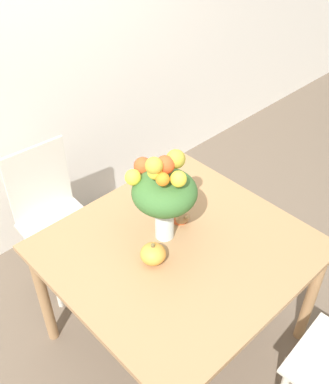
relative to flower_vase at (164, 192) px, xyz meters
The scene contains 7 objects.
ground_plane 1.05m from the flower_vase, 88.84° to the right, with size 12.00×12.00×0.00m, color brown.
wall_back 1.28m from the flower_vase, 89.90° to the left, with size 8.00×0.06×2.70m.
dining_table 0.39m from the flower_vase, 88.84° to the right, with size 1.18×1.12×0.76m.
flower_vase is the anchor object (origin of this frame).
pumpkin 0.29m from the flower_vase, 149.38° to the right, with size 0.12×0.12×0.11m.
turkey_figurine 0.28m from the flower_vase, ahead, with size 0.08×0.11×0.07m.
dining_chair_near_window 0.99m from the flower_vase, 103.54° to the left, with size 0.44×0.44×0.93m.
Camera 1 is at (-1.10, -1.06, 2.36)m, focal length 42.00 mm.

